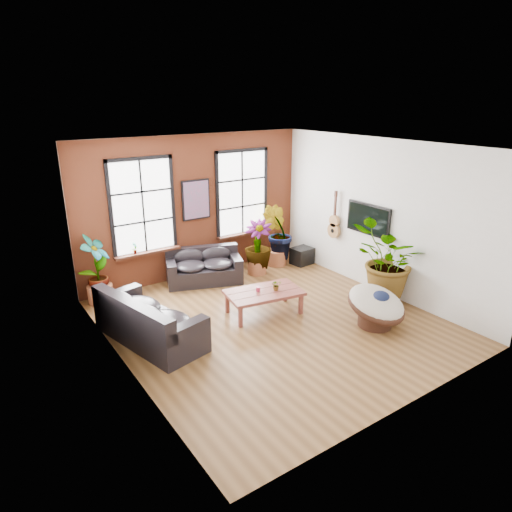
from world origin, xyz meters
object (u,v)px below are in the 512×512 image
(sofa_back, at_px, (204,267))
(papasan_chair, at_px, (376,305))
(sofa_left, at_px, (147,321))
(coffee_table, at_px, (264,294))

(sofa_back, distance_m, papasan_chair, 4.33)
(sofa_left, relative_size, coffee_table, 1.47)
(sofa_back, bearing_deg, coffee_table, -64.71)
(sofa_left, bearing_deg, papasan_chair, -129.84)
(sofa_left, xyz_separation_m, coffee_table, (2.46, -0.29, 0.03))
(sofa_left, distance_m, coffee_table, 2.47)
(sofa_back, relative_size, papasan_chair, 1.42)
(sofa_back, bearing_deg, papasan_chair, -46.60)
(papasan_chair, bearing_deg, coffee_table, 118.45)
(sofa_back, height_order, papasan_chair, papasan_chair)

